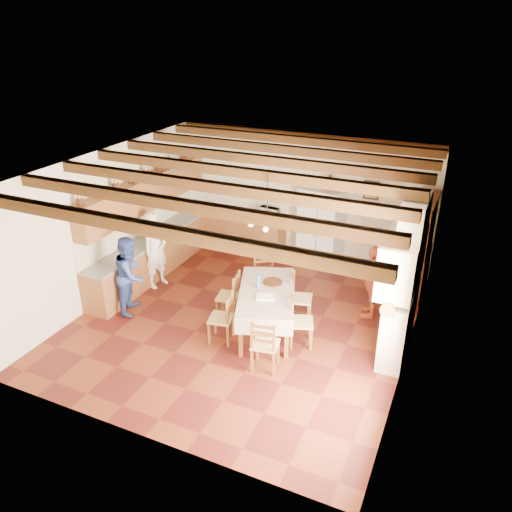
{
  "coord_description": "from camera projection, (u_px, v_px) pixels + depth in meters",
  "views": [
    {
      "loc": [
        3.52,
        -7.32,
        5.24
      ],
      "look_at": [
        0.1,
        0.3,
        1.25
      ],
      "focal_mm": 35.0,
      "sensor_mm": 36.0,
      "label": 1
    }
  ],
  "objects": [
    {
      "name": "upper_cabinets",
      "position": [
        146.0,
        193.0,
        10.7
      ],
      "size": [
        0.35,
        4.2,
        0.7
      ],
      "primitive_type": "cube",
      "color": "brown",
      "rests_on": "ground"
    },
    {
      "name": "wall_left",
      "position": [
        109.0,
        224.0,
        10.06
      ],
      "size": [
        0.02,
        6.5,
        3.0
      ],
      "primitive_type": "cube",
      "color": "white",
      "rests_on": "ground"
    },
    {
      "name": "chair_end_far",
      "position": [
        265.0,
        278.0,
        10.1
      ],
      "size": [
        0.57,
        0.57,
        0.96
      ],
      "primitive_type": null,
      "rotation": [
        0.0,
        0.0,
        0.6
      ],
      "color": "brown",
      "rests_on": "floor"
    },
    {
      "name": "backsplash_back",
      "position": [
        244.0,
        199.0,
        12.31
      ],
      "size": [
        2.3,
        0.03,
        0.6
      ],
      "primitive_type": "cube",
      "color": "silver",
      "rests_on": "ground"
    },
    {
      "name": "chair_end_near",
      "position": [
        265.0,
        343.0,
        8.08
      ],
      "size": [
        0.48,
        0.46,
        0.96
      ],
      "primitive_type": null,
      "rotation": [
        0.0,
        0.0,
        3.31
      ],
      "color": "brown",
      "rests_on": "floor"
    },
    {
      "name": "wall_picture",
      "position": [
        371.0,
        190.0,
        10.88
      ],
      "size": [
        0.34,
        0.03,
        0.42
      ],
      "primitive_type": "cube",
      "color": "#2F2116",
      "rests_on": "ground"
    },
    {
      "name": "microwave",
      "position": [
        268.0,
        214.0,
        11.86
      ],
      "size": [
        0.53,
        0.4,
        0.27
      ],
      "primitive_type": "imported",
      "rotation": [
        0.0,
        0.0,
        -0.16
      ],
      "color": "silver",
      "rests_on": "countertop_back"
    },
    {
      "name": "floor",
      "position": [
        245.0,
        320.0,
        9.59
      ],
      "size": [
        6.0,
        6.5,
        0.02
      ],
      "primitive_type": "cube",
      "color": "#4B1612",
      "rests_on": "ground"
    },
    {
      "name": "fridge_vase",
      "position": [
        330.0,
        182.0,
        10.95
      ],
      "size": [
        0.37,
        0.37,
        0.31
      ],
      "primitive_type": "imported",
      "rotation": [
        0.0,
        0.0,
        0.3
      ],
      "color": "#33160B",
      "rests_on": "refrigerator"
    },
    {
      "name": "dining_table",
      "position": [
        266.0,
        295.0,
        8.98
      ],
      "size": [
        1.55,
        2.09,
        0.82
      ],
      "rotation": [
        0.0,
        0.0,
        0.35
      ],
      "color": "beige",
      "rests_on": "floor"
    },
    {
      "name": "ceiling",
      "position": [
        243.0,
        167.0,
        8.29
      ],
      "size": [
        6.0,
        6.5,
        0.02
      ],
      "primitive_type": "cube",
      "color": "silver",
      "rests_on": "ground"
    },
    {
      "name": "countertop_back",
      "position": [
        239.0,
        215.0,
        12.21
      ],
      "size": [
        2.34,
        0.62,
        0.04
      ],
      "primitive_type": "cube",
      "color": "slate",
      "rests_on": "lower_cabinets_back"
    },
    {
      "name": "person_man",
      "position": [
        156.0,
        250.0,
        10.5
      ],
      "size": [
        0.52,
        0.68,
        1.67
      ],
      "primitive_type": "imported",
      "rotation": [
        0.0,
        0.0,
        1.36
      ],
      "color": "white",
      "rests_on": "floor"
    },
    {
      "name": "chandelier",
      "position": [
        267.0,
        216.0,
        8.33
      ],
      "size": [
        0.47,
        0.47,
        0.03
      ],
      "primitive_type": "torus",
      "color": "black",
      "rests_on": "ground"
    },
    {
      "name": "chair_left_near",
      "position": [
        221.0,
        317.0,
        8.79
      ],
      "size": [
        0.47,
        0.49,
        0.96
      ],
      "primitive_type": null,
      "rotation": [
        0.0,
        0.0,
        -1.37
      ],
      "color": "brown",
      "rests_on": "floor"
    },
    {
      "name": "backsplash_left",
      "position": [
        143.0,
        220.0,
        11.04
      ],
      "size": [
        0.03,
        4.3,
        0.6
      ],
      "primitive_type": "cube",
      "color": "silver",
      "rests_on": "ground"
    },
    {
      "name": "person_woman_blue",
      "position": [
        131.0,
        275.0,
        9.6
      ],
      "size": [
        0.79,
        0.9,
        1.56
      ],
      "primitive_type": "imported",
      "rotation": [
        0.0,
        0.0,
        1.87
      ],
      "color": "#3248A2",
      "rests_on": "floor"
    },
    {
      "name": "lower_cabinets_back",
      "position": [
        239.0,
        232.0,
        12.41
      ],
      "size": [
        2.3,
        0.6,
        0.86
      ],
      "primitive_type": "cube",
      "color": "brown",
      "rests_on": "ground"
    },
    {
      "name": "refrigerator",
      "position": [
        322.0,
        226.0,
        11.46
      ],
      "size": [
        1.01,
        0.87,
        1.85
      ],
      "primitive_type": "cube",
      "rotation": [
        0.0,
        0.0,
        -0.13
      ],
      "color": "white",
      "rests_on": "floor"
    },
    {
      "name": "wall_back",
      "position": [
        304.0,
        196.0,
        11.63
      ],
      "size": [
        6.0,
        0.02,
        3.0
      ],
      "primitive_type": "cube",
      "color": "white",
      "rests_on": "ground"
    },
    {
      "name": "person_woman_red",
      "position": [
        373.0,
        281.0,
        9.44
      ],
      "size": [
        0.53,
        0.92,
        1.48
      ],
      "primitive_type": "imported",
      "rotation": [
        0.0,
        0.0,
        -1.36
      ],
      "color": "#BE482A",
      "rests_on": "floor"
    },
    {
      "name": "lower_cabinets_left",
      "position": [
        157.0,
        254.0,
        11.27
      ],
      "size": [
        0.6,
        4.3,
        0.86
      ],
      "primitive_type": "cube",
      "color": "brown",
      "rests_on": "ground"
    },
    {
      "name": "fireplace",
      "position": [
        400.0,
        278.0,
        8.15
      ],
      "size": [
        0.56,
        1.6,
        2.8
      ],
      "primitive_type": null,
      "color": "beige",
      "rests_on": "ground"
    },
    {
      "name": "hutch",
      "position": [
        418.0,
        247.0,
        10.12
      ],
      "size": [
        0.51,
        1.17,
        2.11
      ],
      "primitive_type": null,
      "rotation": [
        0.0,
        0.0,
        -0.02
      ],
      "color": "#33160B",
      "rests_on": "floor"
    },
    {
      "name": "chair_left_far",
      "position": [
        228.0,
        295.0,
        9.48
      ],
      "size": [
        0.46,
        0.48,
        0.96
      ],
      "primitive_type": null,
      "rotation": [
        0.0,
        0.0,
        -1.41
      ],
      "color": "brown",
      "rests_on": "floor"
    },
    {
      "name": "countertop_left",
      "position": [
        155.0,
        236.0,
        11.07
      ],
      "size": [
        0.62,
        4.3,
        0.04
      ],
      "primitive_type": "cube",
      "color": "slate",
      "rests_on": "lower_cabinets_left"
    },
    {
      "name": "wall_front",
      "position": [
        133.0,
        348.0,
        6.26
      ],
      "size": [
        6.0,
        0.02,
        3.0
      ],
      "primitive_type": "cube",
      "color": "white",
      "rests_on": "ground"
    },
    {
      "name": "ceiling_beams",
      "position": [
        243.0,
        173.0,
        8.34
      ],
      "size": [
        6.0,
        6.3,
        0.16
      ],
      "primitive_type": null,
      "color": "#3C1E0D",
      "rests_on": "ground"
    },
    {
      "name": "chair_right_far",
      "position": [
        301.0,
        298.0,
        9.4
      ],
      "size": [
        0.48,
        0.5,
        0.96
      ],
      "primitive_type": null,
      "rotation": [
        0.0,
        0.0,
        1.79
      ],
      "color": "brown",
      "rests_on": "floor"
    },
    {
      "name": "wall_right",
      "position": [
        417.0,
        282.0,
        7.83
      ],
      "size": [
        0.02,
        6.5,
        3.0
      ],
      "primitive_type": "cube",
      "color": "white",
      "rests_on": "ground"
    },
    {
      "name": "chair_right_near",
      "position": [
        302.0,
        321.0,
        8.67
      ],
      "size": [
        0.52,
        0.53,
        0.96
      ],
      "primitive_type": null,
      "rotation": [
        0.0,
        0.0,
        1.93
      ],
      "color": "brown",
      "rests_on": "floor"
    }
  ]
}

